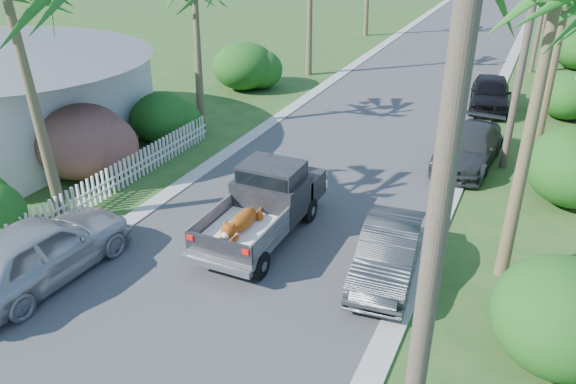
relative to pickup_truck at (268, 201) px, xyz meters
The scene contains 18 objects.
ground 5.35m from the pickup_truck, 87.73° to the right, with size 120.00×120.00×0.00m, color #244E1D.
road 19.78m from the pickup_truck, 89.40° to the left, with size 8.00×100.00×0.02m, color #38383A.
curb_left 20.20m from the pickup_truck, 101.70° to the left, with size 0.60×100.00×0.06m, color #A5A39E.
curb_right 20.29m from the pickup_truck, 77.14° to the left, with size 0.60×100.00×0.06m, color #A5A39E.
pickup_truck is the anchor object (origin of this frame).
parked_car_rn 3.90m from the pickup_truck, 11.22° to the right, with size 1.42×4.08×1.34m, color #303335.
parked_car_rm 8.71m from the pickup_truck, 58.44° to the left, with size 1.91×4.70×1.36m, color #2C2F31.
parked_car_rf 15.33m from the pickup_truck, 73.27° to the left, with size 1.78×4.43×1.51m, color black.
parked_car_ln 6.19m from the pickup_truck, 131.88° to the right, with size 2.03×5.04×1.72m, color #ACAEB3.
shrub_l_b 7.63m from the pickup_truck, behind, with size 3.00×3.30×2.60m, color #B0194C.
shrub_l_c 8.62m from the pickup_truck, 146.53° to the left, with size 2.40×2.64×2.00m, color #174112.
shrub_l_d 14.95m from the pickup_truck, 121.42° to the left, with size 3.20×3.52×2.40m, color #174112.
shrub_r_a 8.13m from the pickup_truck, 16.04° to the right, with size 2.80×3.08×2.30m, color #174112.
shrub_r_b 9.86m from the pickup_truck, 35.70° to the left, with size 3.00×3.30×2.50m, color #174112.
shrub_r_c 16.65m from the pickup_truck, 62.42° to the left, with size 2.60×2.86×2.10m, color #174112.
picket_fence 5.82m from the pickup_truck, behind, with size 0.10×11.00×1.00m, color white.
utility_pole_a 9.96m from the pickup_truck, 51.28° to the right, with size 1.60×0.26×9.00m.
utility_pole_b 10.33m from the pickup_truck, 53.17° to the left, with size 1.60×0.26×9.00m.
Camera 1 is at (6.35, -7.52, 8.52)m, focal length 35.00 mm.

